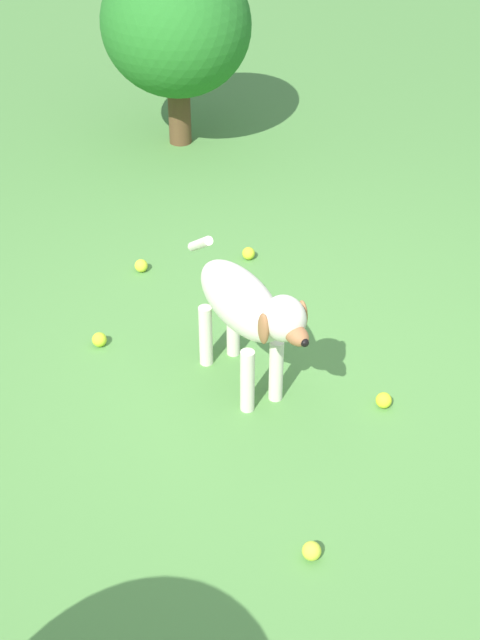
{
  "coord_description": "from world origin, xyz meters",
  "views": [
    {
      "loc": [
        2.58,
        -1.1,
        2.35
      ],
      "look_at": [
        -0.14,
        -0.17,
        0.31
      ],
      "focal_mm": 49.04,
      "sensor_mm": 36.0,
      "label": 1
    }
  ],
  "objects_px": {
    "tennis_ball_0": "(141,266)",
    "tennis_ball_2": "(384,400)",
    "tennis_ball_1": "(248,253)",
    "dog": "(247,308)",
    "tennis_ball_4": "(312,551)",
    "tennis_ball_3": "(99,340)"
  },
  "relations": [
    {
      "from": "tennis_ball_0",
      "to": "tennis_ball_2",
      "type": "height_order",
      "value": "same"
    },
    {
      "from": "tennis_ball_1",
      "to": "dog",
      "type": "bearing_deg",
      "value": -19.97
    },
    {
      "from": "dog",
      "to": "tennis_ball_2",
      "type": "relative_size",
      "value": 13.34
    },
    {
      "from": "tennis_ball_2",
      "to": "tennis_ball_4",
      "type": "relative_size",
      "value": 1.0
    },
    {
      "from": "tennis_ball_0",
      "to": "tennis_ball_4",
      "type": "height_order",
      "value": "same"
    },
    {
      "from": "tennis_ball_0",
      "to": "tennis_ball_3",
      "type": "bearing_deg",
      "value": -30.68
    },
    {
      "from": "tennis_ball_1",
      "to": "tennis_ball_3",
      "type": "xyz_separation_m",
      "value": [
        0.48,
        -0.87,
        0.0
      ]
    },
    {
      "from": "dog",
      "to": "tennis_ball_1",
      "type": "xyz_separation_m",
      "value": [
        -0.96,
        0.35,
        -0.37
      ]
    },
    {
      "from": "tennis_ball_3",
      "to": "tennis_ball_4",
      "type": "relative_size",
      "value": 1.0
    },
    {
      "from": "tennis_ball_0",
      "to": "tennis_ball_3",
      "type": "distance_m",
      "value": 0.63
    },
    {
      "from": "tennis_ball_2",
      "to": "tennis_ball_4",
      "type": "distance_m",
      "value": 0.84
    },
    {
      "from": "tennis_ball_3",
      "to": "tennis_ball_4",
      "type": "height_order",
      "value": "same"
    },
    {
      "from": "dog",
      "to": "tennis_ball_3",
      "type": "bearing_deg",
      "value": -143.71
    },
    {
      "from": "tennis_ball_2",
      "to": "tennis_ball_4",
      "type": "xyz_separation_m",
      "value": [
        0.61,
        -0.58,
        0.0
      ]
    },
    {
      "from": "tennis_ball_0",
      "to": "tennis_ball_4",
      "type": "xyz_separation_m",
      "value": [
        1.94,
        0.11,
        0.0
      ]
    },
    {
      "from": "dog",
      "to": "tennis_ball_1",
      "type": "distance_m",
      "value": 1.09
    },
    {
      "from": "tennis_ball_1",
      "to": "tennis_ball_3",
      "type": "relative_size",
      "value": 1.0
    },
    {
      "from": "tennis_ball_0",
      "to": "tennis_ball_3",
      "type": "height_order",
      "value": "same"
    },
    {
      "from": "tennis_ball_0",
      "to": "tennis_ball_3",
      "type": "xyz_separation_m",
      "value": [
        0.55,
        -0.32,
        0.0
      ]
    },
    {
      "from": "tennis_ball_3",
      "to": "tennis_ball_1",
      "type": "bearing_deg",
      "value": 118.94
    },
    {
      "from": "tennis_ball_3",
      "to": "tennis_ball_0",
      "type": "bearing_deg",
      "value": 149.32
    },
    {
      "from": "tennis_ball_2",
      "to": "tennis_ball_3",
      "type": "bearing_deg",
      "value": -127.83
    }
  ]
}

